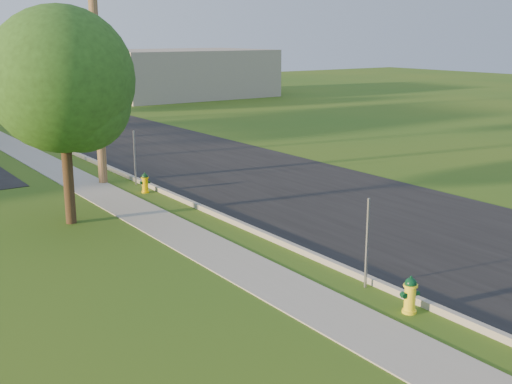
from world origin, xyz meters
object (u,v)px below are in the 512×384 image
(tree_verge, at_px, (66,85))
(hydrant_far, at_px, (32,134))
(utility_pole_mid, at_px, (95,46))
(hydrant_near, at_px, (410,295))
(hydrant_mid, at_px, (145,183))

(tree_verge, height_order, hydrant_far, tree_verge)
(utility_pole_mid, relative_size, hydrant_near, 12.75)
(utility_pole_mid, distance_m, hydrant_near, 14.98)
(utility_pole_mid, bearing_deg, tree_verge, -120.67)
(utility_pole_mid, height_order, hydrant_far, utility_pole_mid)
(utility_pole_mid, height_order, hydrant_mid, utility_pole_mid)
(utility_pole_mid, distance_m, tree_verge, 5.24)
(utility_pole_mid, xyz_separation_m, hydrant_far, (0.71, 11.39, -4.61))
(hydrant_near, distance_m, hydrant_far, 25.64)
(hydrant_near, bearing_deg, hydrant_far, 89.85)
(hydrant_far, bearing_deg, hydrant_near, -90.15)
(utility_pole_mid, height_order, hydrant_near, utility_pole_mid)
(hydrant_mid, bearing_deg, utility_pole_mid, 105.92)
(hydrant_near, bearing_deg, hydrant_mid, 90.00)
(tree_verge, height_order, hydrant_mid, tree_verge)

